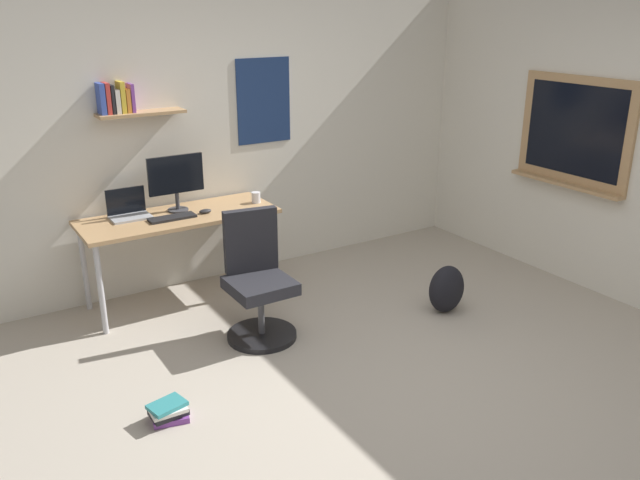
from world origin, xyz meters
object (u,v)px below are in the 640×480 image
Objects in this scene: coffee_mug at (256,197)px; office_chair at (258,285)px; keyboard at (172,218)px; book_stack_on_floor at (169,412)px; laptop at (129,211)px; backpack at (446,289)px; desk at (179,223)px; computer_mouse at (205,211)px; monitor_primary at (176,179)px.

office_chair is at bearing -116.69° from coffee_mug.
keyboard reaches higher than book_stack_on_floor.
coffee_mug is at bearing -9.61° from laptop.
book_stack_on_floor is at bearing -174.70° from backpack.
keyboard is at bearing 144.87° from backpack.
desk is 5.07× the size of laptop.
office_chair reaches higher than backpack.
computer_mouse is 1.13× the size of coffee_mug.
laptop is 0.36m from keyboard.
desk is at bearing -111.42° from monitor_primary.
backpack is (1.51, -1.26, -0.57)m from computer_mouse.
coffee_mug is (0.69, -0.03, 0.12)m from desk.
office_chair reaches higher than keyboard.
laptop reaches higher than desk.
keyboard is 1.46× the size of book_stack_on_floor.
computer_mouse is at bearing -0.00° from keyboard.
monitor_primary is 0.70m from coffee_mug.
coffee_mug is at bearing 63.31° from office_chair.
keyboard is (-0.08, -0.08, 0.08)m from desk.
desk is 0.23m from computer_mouse.
monitor_primary reaches higher than desk.
computer_mouse is 0.49m from coffee_mug.
laptop reaches higher than backpack.
laptop is at bearing 170.39° from coffee_mug.
book_stack_on_floor is (-0.70, -1.56, -0.62)m from desk.
book_stack_on_floor is (-0.96, -0.68, -0.35)m from office_chair.
coffee_mug is (0.76, 0.05, 0.04)m from keyboard.
desk is 15.11× the size of computer_mouse.
monitor_primary reaches higher than laptop.
computer_mouse reaches higher than keyboard.
backpack is at bearing -35.73° from laptop.
book_stack_on_floor is at bearing -112.64° from keyboard.
office_chair is 2.41× the size of backpack.
monitor_primary is 1.18× the size of backpack.
keyboard is (-0.34, 0.80, 0.35)m from office_chair.
monitor_primary reaches higher than backpack.
laptop is 0.45m from monitor_primary.
computer_mouse is at bearing -47.65° from monitor_primary.
monitor_primary reaches higher than office_chair.
book_stack_on_floor is (-1.38, -1.54, -0.74)m from coffee_mug.
coffee_mug reaches higher than book_stack_on_floor.
monitor_primary is (-0.22, 0.98, 0.62)m from office_chair.
computer_mouse is at bearing -174.11° from coffee_mug.
backpack is at bearing -35.13° from keyboard.
monitor_primary reaches higher than book_stack_on_floor.
laptop is 3.37× the size of coffee_mug.
monitor_primary reaches higher than computer_mouse.
monitor_primary reaches higher than keyboard.
backpack is at bearing -39.82° from computer_mouse.
coffee_mug is (0.48, 0.05, 0.03)m from computer_mouse.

